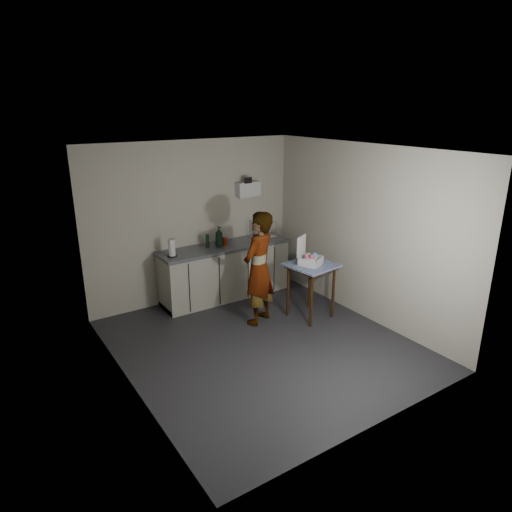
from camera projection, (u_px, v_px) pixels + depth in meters
ground at (262, 344)px, 6.22m from camera, size 4.00×4.00×0.00m
wall_back at (194, 222)px, 7.38m from camera, size 3.60×0.02×2.60m
wall_right at (363, 233)px, 6.74m from camera, size 0.02×4.00×2.60m
wall_left at (124, 283)px, 4.87m from camera, size 0.02×4.00×2.60m
ceiling at (263, 150)px, 5.40m from camera, size 3.60×4.00×0.01m
kitchen_counter at (225, 273)px, 7.64m from camera, size 2.24×0.62×0.91m
wall_shelf at (248, 189)px, 7.71m from camera, size 0.42×0.18×0.37m
side_table at (311, 271)px, 6.82m from camera, size 0.73×0.73×0.85m
standing_man at (259, 268)px, 6.62m from camera, size 0.73×0.64×1.69m
soap_bottle at (219, 237)px, 7.36m from camera, size 0.16×0.16×0.34m
soda_can at (225, 241)px, 7.47m from camera, size 0.07×0.07×0.13m
dark_bottle at (207, 241)px, 7.34m from camera, size 0.06×0.06×0.21m
paper_towel at (172, 248)px, 6.90m from camera, size 0.15×0.15×0.27m
dish_rack at (263, 234)px, 7.90m from camera, size 0.42×0.31×0.29m
bakery_box at (309, 258)px, 6.75m from camera, size 0.41×0.41×0.42m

